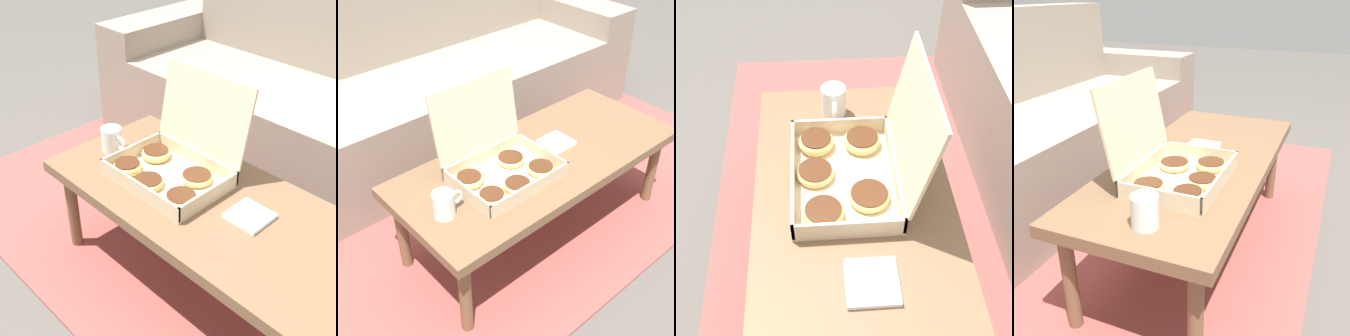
# 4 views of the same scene
# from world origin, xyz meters

# --- Properties ---
(ground_plane) EXTENTS (12.00, 12.00, 0.00)m
(ground_plane) POSITION_xyz_m (0.00, 0.00, 0.00)
(ground_plane) COLOR #514C47
(area_rug) EXTENTS (2.67, 1.81, 0.01)m
(area_rug) POSITION_xyz_m (0.00, 0.30, 0.01)
(area_rug) COLOR #994742
(area_rug) RESTS_ON ground_plane
(coffee_table) EXTENTS (1.19, 0.52, 0.39)m
(coffee_table) POSITION_xyz_m (0.00, -0.14, 0.35)
(coffee_table) COLOR brown
(coffee_table) RESTS_ON ground_plane
(pastry_box) EXTENTS (0.37, 0.33, 0.33)m
(pastry_box) POSITION_xyz_m (-0.21, -0.14, 0.45)
(pastry_box) COLOR beige
(pastry_box) RESTS_ON coffee_table
(coffee_mug) EXTENTS (0.11, 0.07, 0.09)m
(coffee_mug) POSITION_xyz_m (-0.47, -0.18, 0.44)
(coffee_mug) COLOR white
(coffee_mug) RESTS_ON coffee_table
(napkin_stack) EXTENTS (0.12, 0.12, 0.01)m
(napkin_stack) POSITION_xyz_m (0.11, -0.13, 0.40)
(napkin_stack) COLOR white
(napkin_stack) RESTS_ON coffee_table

